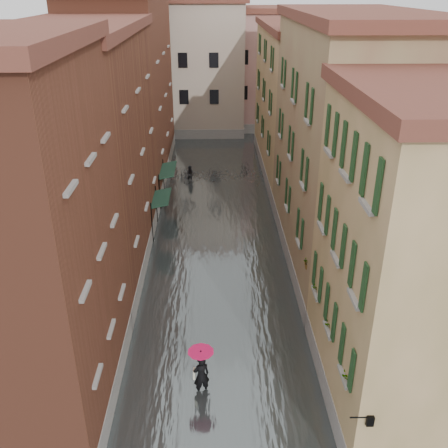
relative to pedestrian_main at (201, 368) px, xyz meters
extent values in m
plane|color=#555558|center=(0.74, 1.74, -1.27)|extent=(120.00, 120.00, 0.00)
cube|color=#474E4F|center=(0.74, 14.74, -1.17)|extent=(10.00, 60.00, 0.20)
cube|color=brown|center=(-6.26, -0.26, 5.23)|extent=(6.00, 8.00, 13.00)
cube|color=brown|center=(-6.26, 10.74, 4.98)|extent=(6.00, 14.00, 12.50)
cube|color=brown|center=(-6.26, 25.74, 5.73)|extent=(6.00, 16.00, 14.00)
cube|color=olive|center=(7.74, -0.26, 4.48)|extent=(6.00, 8.00, 11.50)
cube|color=#988A5C|center=(7.74, 10.74, 5.23)|extent=(6.00, 14.00, 13.00)
cube|color=olive|center=(7.74, 25.74, 4.48)|extent=(6.00, 16.00, 11.50)
cube|color=#B0A28C|center=(-2.26, 39.74, 5.23)|extent=(12.00, 9.00, 13.00)
cube|color=tan|center=(6.74, 41.74, 4.73)|extent=(10.00, 9.00, 12.00)
cube|color=#163223|center=(-2.71, 13.97, 1.28)|extent=(1.09, 2.79, 0.31)
cylinder|color=black|center=(-3.21, 12.58, 0.13)|extent=(0.06, 0.06, 2.80)
cylinder|color=black|center=(-3.21, 15.37, 0.13)|extent=(0.06, 0.06, 2.80)
cube|color=#163223|center=(-2.71, 19.19, 1.28)|extent=(1.09, 3.33, 0.31)
cylinder|color=black|center=(-3.21, 17.52, 0.13)|extent=(0.06, 0.06, 2.80)
cylinder|color=black|center=(-3.21, 20.85, 0.13)|extent=(0.06, 0.06, 2.80)
cylinder|color=black|center=(4.79, -4.26, 1.83)|extent=(0.60, 0.05, 0.05)
cube|color=black|center=(5.09, -4.26, 1.73)|extent=(0.22, 0.22, 0.35)
cube|color=beige|center=(5.09, -4.26, 1.73)|extent=(0.14, 0.14, 0.24)
cube|color=brown|center=(4.86, -2.75, 1.88)|extent=(0.22, 0.85, 0.18)
imported|color=#265926|center=(4.86, -2.75, 2.30)|extent=(0.59, 0.51, 0.66)
cube|color=brown|center=(4.86, -0.08, 1.88)|extent=(0.22, 0.85, 0.18)
imported|color=#265926|center=(4.86, -0.08, 2.30)|extent=(0.59, 0.51, 0.66)
cube|color=brown|center=(4.86, 2.39, 1.88)|extent=(0.22, 0.85, 0.18)
imported|color=#265926|center=(4.86, 2.39, 2.30)|extent=(0.59, 0.51, 0.66)
cube|color=brown|center=(4.86, 4.57, 1.88)|extent=(0.22, 0.85, 0.18)
imported|color=#265926|center=(4.86, 4.57, 2.30)|extent=(0.59, 0.51, 0.66)
imported|color=black|center=(0.00, 0.00, -0.37)|extent=(0.76, 0.62, 1.79)
cube|color=beige|center=(-0.28, 0.05, -0.32)|extent=(0.08, 0.30, 0.38)
cylinder|color=black|center=(0.00, 0.00, 0.08)|extent=(0.02, 0.02, 1.00)
cone|color=#DA0E4E|center=(0.00, 0.00, 0.65)|extent=(1.02, 1.02, 0.28)
imported|color=black|center=(-1.28, 23.30, -0.56)|extent=(0.74, 0.60, 1.42)
camera|label=1|loc=(0.53, -14.90, 13.33)|focal=40.00mm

